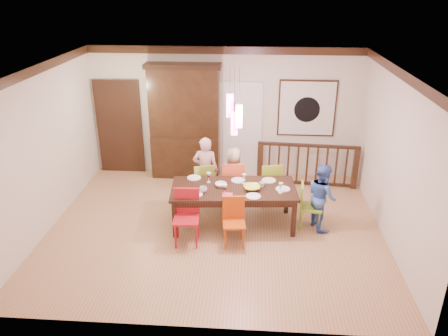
# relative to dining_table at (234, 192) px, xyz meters

# --- Properties ---
(floor) EXTENTS (6.00, 6.00, 0.00)m
(floor) POSITION_rel_dining_table_xyz_m (-0.33, -0.16, -0.67)
(floor) COLOR #AD7653
(floor) RESTS_ON ground
(ceiling) EXTENTS (6.00, 6.00, 0.00)m
(ceiling) POSITION_rel_dining_table_xyz_m (-0.33, -0.16, 2.23)
(ceiling) COLOR white
(ceiling) RESTS_ON wall_back
(wall_back) EXTENTS (6.00, 0.00, 6.00)m
(wall_back) POSITION_rel_dining_table_xyz_m (-0.33, 2.34, 0.78)
(wall_back) COLOR beige
(wall_back) RESTS_ON floor
(wall_left) EXTENTS (0.00, 5.00, 5.00)m
(wall_left) POSITION_rel_dining_table_xyz_m (-3.33, -0.16, 0.78)
(wall_left) COLOR beige
(wall_left) RESTS_ON floor
(wall_right) EXTENTS (0.00, 5.00, 5.00)m
(wall_right) POSITION_rel_dining_table_xyz_m (2.67, -0.16, 0.78)
(wall_right) COLOR beige
(wall_right) RESTS_ON floor
(crown_molding) EXTENTS (6.00, 5.00, 0.16)m
(crown_molding) POSITION_rel_dining_table_xyz_m (-0.33, -0.16, 2.15)
(crown_molding) COLOR black
(crown_molding) RESTS_ON wall_back
(panel_door) EXTENTS (1.04, 0.07, 2.24)m
(panel_door) POSITION_rel_dining_table_xyz_m (-2.73, 2.29, 0.38)
(panel_door) COLOR black
(panel_door) RESTS_ON wall_back
(white_doorway) EXTENTS (0.97, 0.05, 2.22)m
(white_doorway) POSITION_rel_dining_table_xyz_m (0.02, 2.30, 0.38)
(white_doorway) COLOR silver
(white_doorway) RESTS_ON wall_back
(painting) EXTENTS (1.25, 0.06, 1.25)m
(painting) POSITION_rel_dining_table_xyz_m (1.47, 2.30, 0.93)
(painting) COLOR black
(painting) RESTS_ON wall_back
(pendant_cluster) EXTENTS (0.27, 0.21, 1.14)m
(pendant_cluster) POSITION_rel_dining_table_xyz_m (0.00, -0.00, 1.44)
(pendant_cluster) COLOR #FE4C99
(pendant_cluster) RESTS_ON ceiling
(dining_table) EXTENTS (2.31, 1.19, 0.75)m
(dining_table) POSITION_rel_dining_table_xyz_m (0.00, 0.00, 0.00)
(dining_table) COLOR black
(dining_table) RESTS_ON floor
(chair_far_left) EXTENTS (0.50, 0.50, 0.89)m
(chair_far_left) POSITION_rel_dining_table_xyz_m (-0.65, 0.79, -0.16)
(chair_far_left) COLOR #A6C93E
(chair_far_left) RESTS_ON floor
(chair_far_mid) EXTENTS (0.51, 0.51, 0.96)m
(chair_far_mid) POSITION_rel_dining_table_xyz_m (-0.07, 0.77, -0.12)
(chair_far_mid) COLOR #E24F2B
(chair_far_mid) RESTS_ON floor
(chair_far_right) EXTENTS (0.50, 0.50, 0.93)m
(chair_far_right) POSITION_rel_dining_table_xyz_m (0.67, 0.83, -0.14)
(chair_far_right) COLOR #90A723
(chair_far_right) RESTS_ON floor
(chair_near_left) EXTENTS (0.46, 0.46, 0.96)m
(chair_near_left) POSITION_rel_dining_table_xyz_m (-0.76, -0.69, -0.12)
(chair_near_left) COLOR #AB141F
(chair_near_left) RESTS_ON floor
(chair_near_mid) EXTENTS (0.42, 0.42, 0.84)m
(chair_near_mid) POSITION_rel_dining_table_xyz_m (0.04, -0.67, -0.19)
(chair_near_mid) COLOR #BC450C
(chair_near_mid) RESTS_ON floor
(chair_end_right) EXTENTS (0.42, 0.42, 0.86)m
(chair_end_right) POSITION_rel_dining_table_xyz_m (1.39, -0.01, -0.18)
(chair_end_right) COLOR #85AA27
(chair_end_right) RESTS_ON floor
(china_hutch) EXTENTS (1.63, 0.46, 2.57)m
(china_hutch) POSITION_rel_dining_table_xyz_m (-1.19, 2.13, 0.61)
(china_hutch) COLOR black
(china_hutch) RESTS_ON floor
(balustrade) EXTENTS (2.17, 0.24, 0.96)m
(balustrade) POSITION_rel_dining_table_xyz_m (1.51, 1.79, -0.17)
(balustrade) COLOR black
(balustrade) RESTS_ON floor
(person_far_left) EXTENTS (0.52, 0.36, 1.39)m
(person_far_left) POSITION_rel_dining_table_xyz_m (-0.60, 0.84, 0.03)
(person_far_left) COLOR #FBBFCD
(person_far_left) RESTS_ON floor
(person_far_mid) EXTENTS (0.64, 0.48, 1.18)m
(person_far_mid) POSITION_rel_dining_table_xyz_m (-0.05, 0.88, -0.08)
(person_far_mid) COLOR beige
(person_far_mid) RESTS_ON floor
(person_end_right) EXTENTS (0.63, 0.71, 1.23)m
(person_end_right) POSITION_rel_dining_table_xyz_m (1.58, 0.03, -0.06)
(person_end_right) COLOR #4468BF
(person_end_right) RESTS_ON floor
(serving_bowl) EXTENTS (0.33, 0.33, 0.07)m
(serving_bowl) POSITION_rel_dining_table_xyz_m (0.32, -0.04, 0.11)
(serving_bowl) COLOR yellow
(serving_bowl) RESTS_ON dining_table
(small_bowl) EXTENTS (0.25, 0.25, 0.07)m
(small_bowl) POSITION_rel_dining_table_xyz_m (-0.23, 0.03, 0.11)
(small_bowl) COLOR white
(small_bowl) RESTS_ON dining_table
(cup_left) EXTENTS (0.15, 0.15, 0.10)m
(cup_left) POSITION_rel_dining_table_xyz_m (-0.52, -0.22, 0.13)
(cup_left) COLOR silver
(cup_left) RESTS_ON dining_table
(cup_right) EXTENTS (0.12, 0.12, 0.10)m
(cup_right) POSITION_rel_dining_table_xyz_m (0.51, 0.07, 0.13)
(cup_right) COLOR silver
(cup_right) RESTS_ON dining_table
(plate_far_left) EXTENTS (0.26, 0.26, 0.01)m
(plate_far_left) POSITION_rel_dining_table_xyz_m (-0.77, 0.36, 0.09)
(plate_far_left) COLOR white
(plate_far_left) RESTS_ON dining_table
(plate_far_mid) EXTENTS (0.26, 0.26, 0.01)m
(plate_far_mid) POSITION_rel_dining_table_xyz_m (0.07, 0.30, 0.09)
(plate_far_mid) COLOR white
(plate_far_mid) RESTS_ON dining_table
(plate_far_right) EXTENTS (0.26, 0.26, 0.01)m
(plate_far_right) POSITION_rel_dining_table_xyz_m (0.64, 0.34, 0.09)
(plate_far_right) COLOR white
(plate_far_right) RESTS_ON dining_table
(plate_near_left) EXTENTS (0.26, 0.26, 0.01)m
(plate_near_left) POSITION_rel_dining_table_xyz_m (-0.66, -0.33, 0.09)
(plate_near_left) COLOR white
(plate_near_left) RESTS_ON dining_table
(plate_near_mid) EXTENTS (0.26, 0.26, 0.01)m
(plate_near_mid) POSITION_rel_dining_table_xyz_m (0.35, -0.32, 0.09)
(plate_near_mid) COLOR white
(plate_near_mid) RESTS_ON dining_table
(plate_end_right) EXTENTS (0.26, 0.26, 0.01)m
(plate_end_right) POSITION_rel_dining_table_xyz_m (0.88, -0.01, 0.09)
(plate_end_right) COLOR white
(plate_end_right) RESTS_ON dining_table
(wine_glass_a) EXTENTS (0.08, 0.08, 0.19)m
(wine_glass_a) POSITION_rel_dining_table_xyz_m (-0.47, 0.20, 0.17)
(wine_glass_a) COLOR #590C19
(wine_glass_a) RESTS_ON dining_table
(wine_glass_b) EXTENTS (0.08, 0.08, 0.19)m
(wine_glass_b) POSITION_rel_dining_table_xyz_m (0.18, 0.18, 0.17)
(wine_glass_b) COLOR silver
(wine_glass_b) RESTS_ON dining_table
(wine_glass_c) EXTENTS (0.08, 0.08, 0.19)m
(wine_glass_c) POSITION_rel_dining_table_xyz_m (-0.14, -0.29, 0.17)
(wine_glass_c) COLOR #590C19
(wine_glass_c) RESTS_ON dining_table
(wine_glass_d) EXTENTS (0.08, 0.08, 0.19)m
(wine_glass_d) POSITION_rel_dining_table_xyz_m (0.83, -0.15, 0.17)
(wine_glass_d) COLOR silver
(wine_glass_d) RESTS_ON dining_table
(napkin) EXTENTS (0.18, 0.14, 0.01)m
(napkin) POSITION_rel_dining_table_xyz_m (-0.10, -0.30, 0.09)
(napkin) COLOR #D83359
(napkin) RESTS_ON dining_table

